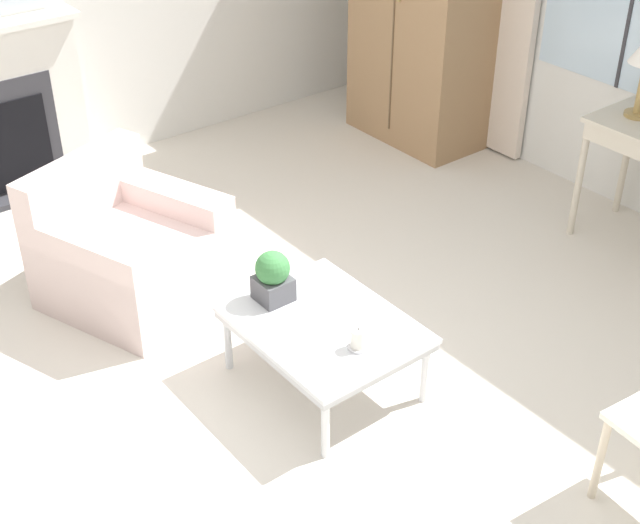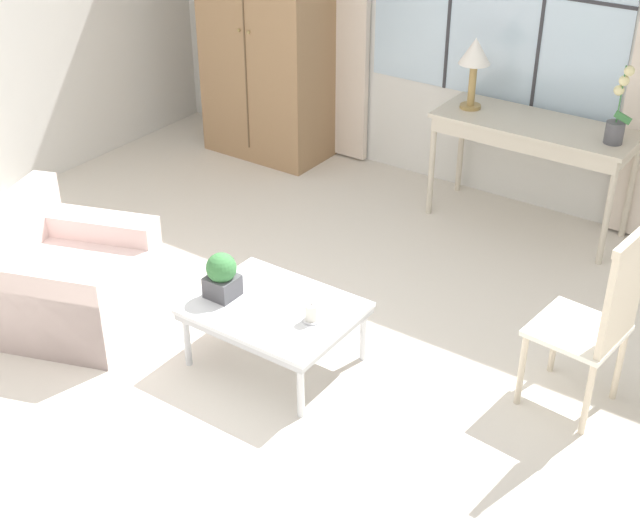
{
  "view_description": "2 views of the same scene",
  "coord_description": "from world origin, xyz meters",
  "px_view_note": "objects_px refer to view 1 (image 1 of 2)",
  "views": [
    {
      "loc": [
        2.76,
        -1.89,
        2.97
      ],
      "look_at": [
        0.1,
        0.19,
        0.78
      ],
      "focal_mm": 50.0,
      "sensor_mm": 36.0,
      "label": 1
    },
    {
      "loc": [
        2.64,
        -3.03,
        3.15
      ],
      "look_at": [
        0.32,
        0.3,
        0.74
      ],
      "focal_mm": 50.0,
      "sensor_mm": 36.0,
      "label": 2
    }
  ],
  "objects_px": {
    "potted_plant_small": "(273,276)",
    "coffee_table": "(324,329)",
    "armchair_upholstered": "(129,253)",
    "pillar_candle": "(358,340)"
  },
  "relations": [
    {
      "from": "coffee_table",
      "to": "armchair_upholstered",
      "type": "bearing_deg",
      "value": -163.75
    },
    {
      "from": "potted_plant_small",
      "to": "coffee_table",
      "type": "bearing_deg",
      "value": 14.36
    },
    {
      "from": "armchair_upholstered",
      "to": "pillar_candle",
      "type": "bearing_deg",
      "value": 13.66
    },
    {
      "from": "coffee_table",
      "to": "potted_plant_small",
      "type": "height_order",
      "value": "potted_plant_small"
    },
    {
      "from": "coffee_table",
      "to": "potted_plant_small",
      "type": "distance_m",
      "value": 0.37
    },
    {
      "from": "armchair_upholstered",
      "to": "pillar_candle",
      "type": "xyz_separation_m",
      "value": [
        1.55,
        0.38,
        0.15
      ]
    },
    {
      "from": "potted_plant_small",
      "to": "pillar_candle",
      "type": "xyz_separation_m",
      "value": [
        0.56,
        0.08,
        -0.09
      ]
    },
    {
      "from": "coffee_table",
      "to": "pillar_candle",
      "type": "xyz_separation_m",
      "value": [
        0.26,
        -0.0,
        0.09
      ]
    },
    {
      "from": "armchair_upholstered",
      "to": "coffee_table",
      "type": "distance_m",
      "value": 1.35
    },
    {
      "from": "potted_plant_small",
      "to": "pillar_candle",
      "type": "distance_m",
      "value": 0.58
    }
  ]
}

